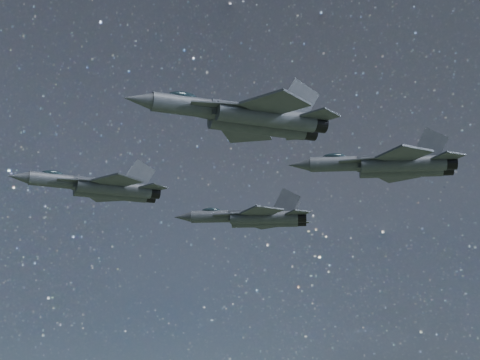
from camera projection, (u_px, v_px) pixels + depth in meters
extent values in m
cylinder|color=#33373F|center=(63.00, 181.00, 72.09)|extent=(6.62, 2.20, 1.37)
cone|color=#33373F|center=(19.00, 177.00, 70.63)|extent=(2.25, 1.49, 1.23)
ellipsoid|color=#19272D|center=(53.00, 174.00, 71.91)|extent=(2.19, 1.18, 0.68)
cube|color=#33373F|center=(109.00, 186.00, 73.67)|extent=(7.31, 2.24, 1.14)
cylinder|color=#33373F|center=(114.00, 188.00, 72.90)|extent=(7.49, 2.31, 1.37)
cylinder|color=#33373F|center=(111.00, 193.00, 74.46)|extent=(7.49, 2.31, 1.37)
cylinder|color=black|center=(154.00, 192.00, 74.30)|extent=(1.30, 1.40, 1.26)
cylinder|color=black|center=(149.00, 197.00, 75.87)|extent=(1.30, 1.40, 1.26)
cube|color=#33373F|center=(81.00, 181.00, 71.56)|extent=(4.62, 1.25, 0.11)
cube|color=#33373F|center=(77.00, 187.00, 73.67)|extent=(4.64, 2.36, 0.11)
cube|color=#33373F|center=(117.00, 181.00, 71.00)|extent=(4.97, 5.03, 0.18)
cube|color=#33373F|center=(105.00, 196.00, 76.33)|extent=(4.60, 4.82, 0.18)
cube|color=#33373F|center=(153.00, 187.00, 73.21)|extent=(2.94, 2.97, 0.13)
cube|color=#33373F|center=(143.00, 197.00, 76.82)|extent=(2.71, 2.80, 0.13)
cube|color=#33373F|center=(140.00, 174.00, 74.06)|extent=(3.06, 0.49, 3.12)
cube|color=#33373F|center=(135.00, 180.00, 76.02)|extent=(3.01, 0.78, 3.12)
cylinder|color=#33373F|center=(220.00, 216.00, 90.13)|extent=(7.28, 3.66, 1.51)
cone|color=#33373F|center=(183.00, 217.00, 90.46)|extent=(2.63, 2.01, 1.36)
ellipsoid|color=#19272D|center=(211.00, 211.00, 90.42)|extent=(2.51, 1.68, 0.75)
cube|color=#33373F|center=(261.00, 216.00, 89.76)|extent=(7.99, 3.85, 1.26)
cylinder|color=#33373F|center=(264.00, 218.00, 88.68)|extent=(8.20, 3.97, 1.51)
cylinder|color=#33373F|center=(265.00, 221.00, 90.53)|extent=(8.20, 3.97, 1.51)
cylinder|color=black|center=(301.00, 217.00, 88.36)|extent=(1.63, 1.72, 1.39)
cylinder|color=black|center=(301.00, 221.00, 90.22)|extent=(1.63, 1.72, 1.39)
cube|color=#33373F|center=(234.00, 214.00, 88.73)|extent=(4.91, 3.38, 0.12)
cube|color=#33373F|center=(235.00, 220.00, 91.22)|extent=(5.13, 1.68, 0.12)
cube|color=#33373F|center=(262.00, 211.00, 86.53)|extent=(4.57, 4.92, 0.19)
cube|color=#33373F|center=(264.00, 224.00, 92.82)|extent=(5.55, 5.49, 0.19)
cube|color=#33373F|center=(298.00, 213.00, 87.25)|extent=(2.68, 2.83, 0.15)
cube|color=#33373F|center=(298.00, 222.00, 91.50)|extent=(3.29, 3.27, 0.15)
cube|color=#33373F|center=(287.00, 202.00, 88.78)|extent=(3.16, 1.45, 3.45)
cube|color=#33373F|center=(287.00, 207.00, 91.09)|extent=(3.32, 0.93, 3.45)
cylinder|color=#33373F|center=(197.00, 107.00, 62.86)|extent=(8.02, 2.40, 1.66)
cone|color=#33373F|center=(138.00, 100.00, 61.24)|extent=(2.69, 1.73, 1.49)
ellipsoid|color=#19272D|center=(183.00, 97.00, 62.69)|extent=(2.63, 1.35, 0.82)
cube|color=#33373F|center=(258.00, 116.00, 64.60)|extent=(8.86, 2.42, 1.39)
cylinder|color=#33373F|center=(267.00, 117.00, 63.64)|extent=(9.08, 2.50, 1.66)
cylinder|color=#33373F|center=(258.00, 125.00, 65.57)|extent=(9.08, 2.50, 1.66)
cylinder|color=black|center=(318.00, 124.00, 65.19)|extent=(1.53, 1.66, 1.54)
cylinder|color=black|center=(308.00, 132.00, 67.12)|extent=(1.53, 1.66, 1.54)
cube|color=#33373F|center=(223.00, 105.00, 62.13)|extent=(5.63, 1.71, 0.13)
cube|color=#33373F|center=(213.00, 117.00, 64.74)|extent=(5.65, 2.69, 0.13)
cube|color=#33373F|center=(275.00, 104.00, 61.31)|extent=(6.01, 6.11, 0.21)
cube|color=#33373F|center=(246.00, 132.00, 67.88)|extent=(5.68, 5.92, 0.21)
cube|color=#33373F|center=(320.00, 116.00, 63.86)|extent=(3.55, 3.60, 0.16)
cube|color=#33373F|center=(298.00, 134.00, 68.30)|extent=(3.34, 3.45, 0.16)
cube|color=#33373F|center=(300.00, 99.00, 64.95)|extent=(3.72, 0.56, 3.80)
cube|color=#33373F|center=(288.00, 110.00, 67.37)|extent=(3.68, 0.82, 3.80)
cylinder|color=#33373F|center=(346.00, 164.00, 77.84)|extent=(7.76, 4.02, 1.61)
cone|color=#33373F|center=(299.00, 165.00, 78.27)|extent=(2.82, 2.18, 1.45)
ellipsoid|color=#19272D|center=(334.00, 157.00, 78.17)|extent=(2.68, 1.83, 0.80)
cube|color=#33373F|center=(398.00, 163.00, 77.36)|extent=(8.52, 4.23, 1.34)
cylinder|color=#33373F|center=(403.00, 164.00, 76.21)|extent=(8.74, 4.35, 1.61)
cylinder|color=#33373F|center=(401.00, 170.00, 78.18)|extent=(8.74, 4.35, 1.61)
cylinder|color=black|center=(450.00, 163.00, 75.80)|extent=(1.76, 1.85, 1.49)
cylinder|color=black|center=(446.00, 169.00, 77.77)|extent=(1.76, 1.85, 1.49)
cube|color=#33373F|center=(365.00, 160.00, 76.31)|extent=(5.23, 3.67, 0.12)
cube|color=#33373F|center=(363.00, 168.00, 78.98)|extent=(5.48, 1.88, 0.12)
cube|color=#33373F|center=(404.00, 154.00, 73.91)|extent=(4.83, 5.22, 0.21)
cube|color=#33373F|center=(396.00, 175.00, 80.63)|extent=(5.93, 5.85, 0.21)
cube|color=#33373F|center=(448.00, 157.00, 74.61)|extent=(2.83, 2.99, 0.16)
cube|color=#33373F|center=(440.00, 171.00, 79.15)|extent=(3.51, 3.49, 0.16)
cube|color=#33373F|center=(432.00, 144.00, 76.26)|extent=(3.36, 1.60, 3.68)
cube|color=#33373F|center=(428.00, 152.00, 78.73)|extent=(3.53, 1.05, 3.68)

